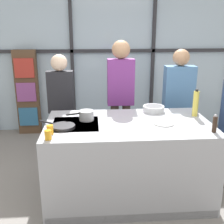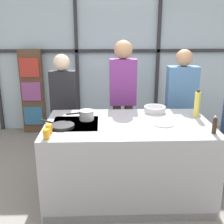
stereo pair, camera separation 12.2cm
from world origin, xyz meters
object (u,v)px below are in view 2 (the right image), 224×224
at_px(spectator_center_left, 123,93).
at_px(oil_bottle, 197,104).
at_px(spectator_center_right, 181,100).
at_px(juice_glass_near, 46,134).
at_px(mixing_bowl, 155,109).
at_px(pepper_grinder, 215,125).
at_px(juice_glass_far, 49,129).
at_px(white_plate, 163,124).
at_px(saucepan, 86,115).
at_px(frying_pan, 62,126).
at_px(spectator_far_left, 64,102).

bearing_deg(spectator_center_left, oil_bottle, 140.39).
xyz_separation_m(spectator_center_right, juice_glass_near, (-1.69, -1.32, 0.02)).
bearing_deg(juice_glass_near, mixing_bowl, 34.38).
bearing_deg(oil_bottle, mixing_bowl, 155.44).
distance_m(pepper_grinder, juice_glass_far, 1.70).
distance_m(spectator_center_right, white_plate, 1.06).
distance_m(saucepan, juice_glass_near, 0.67).
bearing_deg(frying_pan, spectator_center_left, 53.85).
relative_size(spectator_center_right, frying_pan, 4.09).
bearing_deg(spectator_far_left, oil_bottle, 157.59).
distance_m(spectator_far_left, oil_bottle, 1.84).
height_order(pepper_grinder, juice_glass_near, pepper_grinder).
height_order(spectator_center_right, oil_bottle, spectator_center_right).
xyz_separation_m(spectator_center_right, mixing_bowl, (-0.47, -0.49, 0.02)).
relative_size(saucepan, juice_glass_near, 3.34).
height_order(spectator_center_right, white_plate, spectator_center_right).
xyz_separation_m(oil_bottle, juice_glass_near, (-1.69, -0.62, -0.11)).
xyz_separation_m(white_plate, mixing_bowl, (-0.01, 0.47, 0.03)).
bearing_deg(juice_glass_far, saucepan, 49.06).
height_order(spectator_far_left, juice_glass_near, spectator_far_left).
distance_m(frying_pan, pepper_grinder, 1.61).
distance_m(spectator_center_left, pepper_grinder, 1.51).
height_order(white_plate, oil_bottle, oil_bottle).
height_order(frying_pan, white_plate, frying_pan).
xyz_separation_m(white_plate, juice_glass_far, (-1.24, -0.22, 0.04)).
bearing_deg(juice_glass_near, saucepan, 56.99).
bearing_deg(saucepan, white_plate, -12.58).
bearing_deg(pepper_grinder, mixing_bowl, 122.15).
bearing_deg(juice_glass_far, frying_pan, 58.20).
bearing_deg(mixing_bowl, saucepan, -162.05).
xyz_separation_m(pepper_grinder, juice_glass_far, (-1.70, 0.06, -0.04)).
bearing_deg(juice_glass_far, mixing_bowl, 29.67).
relative_size(spectator_far_left, white_plate, 6.92).
bearing_deg(white_plate, pepper_grinder, -31.53).
height_order(spectator_center_right, saucepan, spectator_center_right).
height_order(spectator_far_left, pepper_grinder, spectator_far_left).
bearing_deg(saucepan, frying_pan, -136.23).
distance_m(pepper_grinder, juice_glass_near, 1.70).
distance_m(frying_pan, oil_bottle, 1.62).
relative_size(spectator_center_left, oil_bottle, 5.42).
bearing_deg(frying_pan, oil_bottle, 11.07).
distance_m(spectator_center_right, saucepan, 1.54).
bearing_deg(frying_pan, white_plate, 2.47).
relative_size(spectator_center_right, white_plate, 7.18).
bearing_deg(spectator_center_right, oil_bottle, 89.54).
xyz_separation_m(juice_glass_near, juice_glass_far, (0.00, 0.14, 0.00)).
height_order(saucepan, juice_glass_far, saucepan).
distance_m(mixing_bowl, juice_glass_far, 1.41).
distance_m(mixing_bowl, oil_bottle, 0.53).
height_order(saucepan, juice_glass_near, saucepan).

